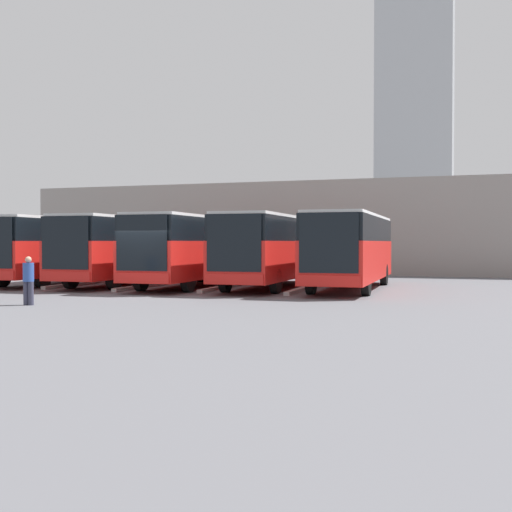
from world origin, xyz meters
name	(u,v)px	position (x,y,z in m)	size (l,w,h in m)	color
ground_plane	(142,295)	(0.00, 0.00, 0.00)	(600.00, 600.00, 0.00)	#5B5B60
bus_0	(351,248)	(-7.20, -5.56, 1.81)	(2.70, 10.70, 3.24)	red
curb_divider_0	(302,289)	(-5.40, -3.98, 0.07)	(0.24, 5.33, 0.15)	#B2B2AD
bus_1	(272,248)	(-3.60, -5.53, 1.81)	(2.70, 10.70, 3.24)	red
curb_divider_1	(222,287)	(-1.80, -3.96, 0.07)	(0.24, 5.33, 0.15)	#B2B2AD
bus_2	(195,248)	(0.00, -5.02, 1.81)	(2.70, 10.70, 3.24)	red
curb_divider_2	(144,286)	(1.80, -3.45, 0.07)	(0.24, 5.33, 0.15)	#B2B2AD
bus_3	(128,247)	(3.60, -5.22, 1.81)	(2.70, 10.70, 3.24)	red
curb_divider_3	(78,284)	(5.40, -3.65, 0.07)	(0.24, 5.33, 0.15)	#B2B2AD
bus_4	(64,247)	(7.20, -5.11, 1.81)	(2.70, 10.70, 3.24)	red
pedestrian	(28,279)	(1.53, 4.80, 0.85)	(0.38, 0.37, 1.59)	#38384C
station_building	(294,229)	(0.00, -22.51, 3.03)	(35.76, 13.08, 5.99)	gray
office_tower	(415,107)	(2.56, -158.15, 39.05)	(19.80, 19.80, 79.31)	#ADB2B7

